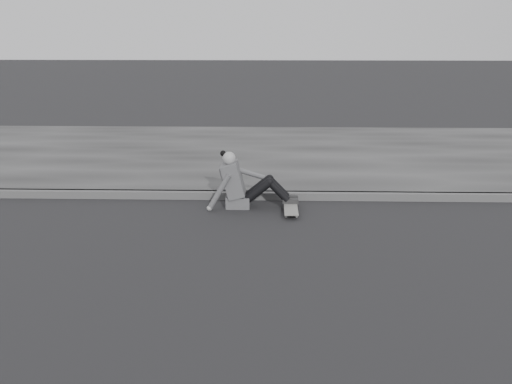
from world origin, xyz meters
TOP-DOWN VIEW (x-y plane):
  - ground at (0.00, 0.00)m, footprint 80.00×80.00m
  - curb at (0.00, 2.58)m, footprint 24.00×0.16m
  - sidewalk at (0.00, 5.60)m, footprint 24.00×6.00m
  - skateboard at (-0.10, 1.92)m, footprint 0.20×0.78m
  - seated_woman at (-0.83, 2.17)m, footprint 1.38×0.46m

SIDE VIEW (x-z plane):
  - ground at x=0.00m, z-range 0.00..0.00m
  - curb at x=0.00m, z-range 0.00..0.12m
  - sidewalk at x=0.00m, z-range 0.00..0.12m
  - skateboard at x=-0.10m, z-range 0.03..0.12m
  - seated_woman at x=-0.83m, z-range -0.08..0.80m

